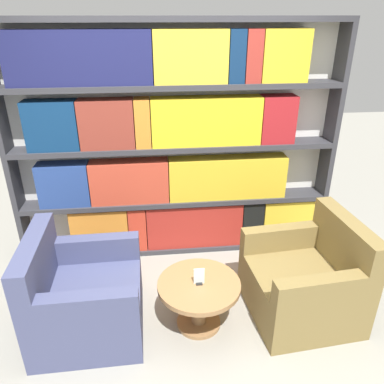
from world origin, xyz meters
The scene contains 6 objects.
ground_plane centered at (0.00, 0.00, 0.00)m, with size 14.00×14.00×0.00m, color gray.
bookshelf centered at (-0.02, 1.30, 1.14)m, with size 3.17×0.30×2.32m.
armchair_left centered at (-0.82, 0.19, 0.30)m, with size 0.84×0.86×0.86m.
armchair_right centered at (1.01, 0.19, 0.30)m, with size 0.89×0.91×0.86m.
coffee_table centered at (0.09, 0.12, 0.30)m, with size 0.66×0.66×0.42m.
table_sign centered at (0.09, 0.12, 0.48)m, with size 0.08×0.06×0.14m.
Camera 1 is at (-0.21, -2.20, 2.33)m, focal length 35.00 mm.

